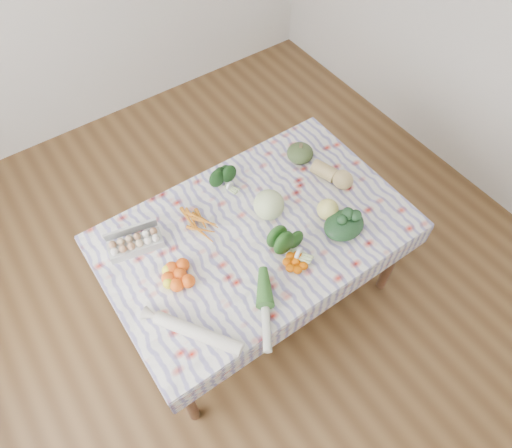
# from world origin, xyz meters

# --- Properties ---
(ground) EXTENTS (4.50, 4.50, 0.00)m
(ground) POSITION_xyz_m (0.00, 0.00, 0.00)
(ground) COLOR brown
(ground) RESTS_ON ground
(dining_table) EXTENTS (1.60, 1.00, 0.75)m
(dining_table) POSITION_xyz_m (0.00, 0.00, 0.68)
(dining_table) COLOR brown
(dining_table) RESTS_ON ground
(tablecloth) EXTENTS (1.66, 1.06, 0.01)m
(tablecloth) POSITION_xyz_m (0.00, 0.00, 0.76)
(tablecloth) COLOR white
(tablecloth) RESTS_ON dining_table
(egg_carton) EXTENTS (0.30, 0.17, 0.08)m
(egg_carton) POSITION_xyz_m (-0.59, 0.27, 0.80)
(egg_carton) COLOR #AEAFA9
(egg_carton) RESTS_ON tablecloth
(carrot_bunch) EXTENTS (0.24, 0.22, 0.04)m
(carrot_bunch) POSITION_xyz_m (-0.23, 0.20, 0.78)
(carrot_bunch) COLOR orange
(carrot_bunch) RESTS_ON tablecloth
(kale_bunch) EXTENTS (0.17, 0.16, 0.12)m
(kale_bunch) POSITION_xyz_m (0.03, 0.36, 0.82)
(kale_bunch) COLOR black
(kale_bunch) RESTS_ON tablecloth
(kabocha_squash) EXTENTS (0.19, 0.19, 0.11)m
(kabocha_squash) POSITION_xyz_m (0.52, 0.28, 0.81)
(kabocha_squash) COLOR #3A4D26
(kabocha_squash) RESTS_ON tablecloth
(cabbage) EXTENTS (0.22, 0.22, 0.17)m
(cabbage) POSITION_xyz_m (0.12, 0.05, 0.85)
(cabbage) COLOR #C2D791
(cabbage) RESTS_ON tablecloth
(butternut_squash) EXTENTS (0.19, 0.27, 0.12)m
(butternut_squash) POSITION_xyz_m (0.57, 0.04, 0.82)
(butternut_squash) COLOR tan
(butternut_squash) RESTS_ON tablecloth
(orange_cluster) EXTENTS (0.28, 0.28, 0.08)m
(orange_cluster) POSITION_xyz_m (-0.48, -0.02, 0.80)
(orange_cluster) COLOR #FF5B11
(orange_cluster) RESTS_ON tablecloth
(broccoli) EXTENTS (0.22, 0.22, 0.12)m
(broccoli) POSITION_xyz_m (0.06, -0.22, 0.82)
(broccoli) COLOR #1C4815
(broccoli) RESTS_ON tablecloth
(mandarin_cluster) EXTENTS (0.18, 0.18, 0.05)m
(mandarin_cluster) POSITION_xyz_m (0.04, -0.29, 0.79)
(mandarin_cluster) COLOR #E05D00
(mandarin_cluster) RESTS_ON tablecloth
(grapefruit) EXTENTS (0.13, 0.13, 0.12)m
(grapefruit) POSITION_xyz_m (0.38, -0.15, 0.82)
(grapefruit) COLOR #EFE671
(grapefruit) RESTS_ON tablecloth
(spinach_bag) EXTENTS (0.24, 0.19, 0.10)m
(spinach_bag) POSITION_xyz_m (0.39, -0.27, 0.81)
(spinach_bag) COLOR #153319
(spinach_bag) RESTS_ON tablecloth
(daikon) EXTENTS (0.31, 0.42, 0.07)m
(daikon) POSITION_xyz_m (-0.57, -0.34, 0.79)
(daikon) COLOR silver
(daikon) RESTS_ON tablecloth
(leek) EXTENTS (0.26, 0.37, 0.05)m
(leek) POSITION_xyz_m (-0.24, -0.42, 0.78)
(leek) COLOR beige
(leek) RESTS_ON tablecloth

